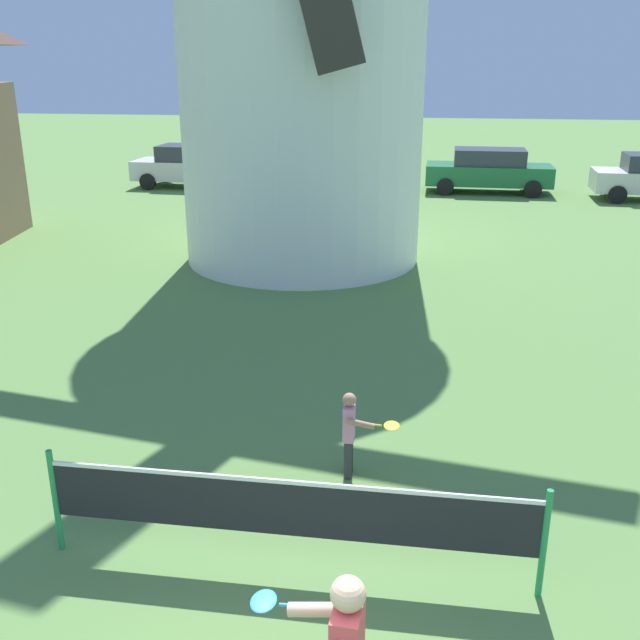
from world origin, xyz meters
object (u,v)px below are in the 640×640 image
(tennis_net, at_px, (288,509))
(parked_car_mustard, at_px, (345,169))
(player_far, at_px, (351,430))
(parked_car_green, at_px, (489,170))
(parked_car_silver, at_px, (194,166))

(tennis_net, height_order, parked_car_mustard, parked_car_mustard)
(player_far, bearing_deg, parked_car_green, 81.82)
(player_far, bearing_deg, parked_car_silver, 112.47)
(parked_car_mustard, bearing_deg, player_far, -83.20)
(parked_car_silver, distance_m, parked_car_mustard, 5.72)
(parked_car_mustard, bearing_deg, parked_car_silver, 179.45)
(parked_car_green, bearing_deg, parked_car_mustard, -174.52)
(parked_car_silver, xyz_separation_m, parked_car_mustard, (5.72, -0.06, -0.00))
(parked_car_mustard, relative_size, parked_car_green, 0.94)
(tennis_net, relative_size, parked_car_green, 1.04)
(tennis_net, height_order, parked_car_silver, parked_car_silver)
(parked_car_green, bearing_deg, parked_car_silver, -177.69)
(parked_car_silver, bearing_deg, parked_car_mustard, -0.55)
(tennis_net, distance_m, parked_car_silver, 22.51)
(tennis_net, relative_size, parked_car_silver, 1.02)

